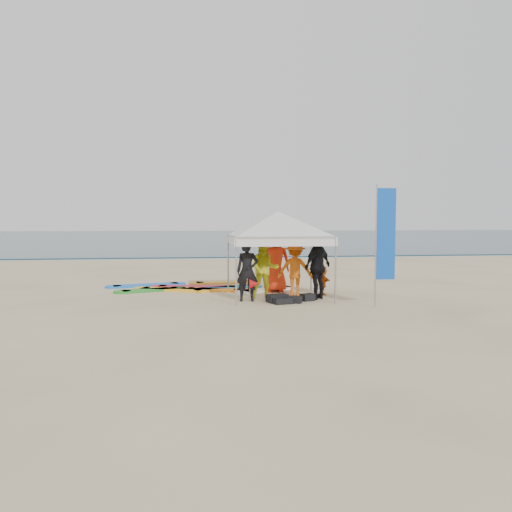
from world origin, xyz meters
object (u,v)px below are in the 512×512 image
object	(u,v)px
person_seated	(323,280)
feather_flag	(385,236)
person_orange_b	(275,261)
person_yellow	(264,269)
person_orange_a	(295,269)
surfboard_spread	(199,287)
person_black_b	(318,266)
canopy_tent	(278,212)
person_black_a	(247,271)
marker_pennant	(254,284)

from	to	relation	value
person_seated	feather_flag	bearing A→B (deg)	-155.20
person_orange_b	person_seated	distance (m)	1.65
person_yellow	person_orange_a	size ratio (longest dim) A/B	1.06
surfboard_spread	person_black_b	bearing A→B (deg)	-39.09
person_orange_b	surfboard_spread	distance (m)	2.81
person_orange_a	surfboard_spread	size ratio (longest dim) A/B	0.27
person_orange_b	canopy_tent	world-z (taller)	canopy_tent
person_black_a	person_orange_a	xyz separation A→B (m)	(1.55, 0.80, -0.03)
person_yellow	person_seated	xyz separation A→B (m)	(1.90, 0.56, -0.42)
marker_pennant	person_black_b	bearing A→B (deg)	5.80
person_yellow	person_black_b	xyz separation A→B (m)	(1.51, -0.25, 0.09)
marker_pennant	person_seated	bearing A→B (deg)	23.78
person_black_a	person_yellow	bearing A→B (deg)	35.50
person_yellow	feather_flag	world-z (taller)	feather_flag
person_orange_a	person_orange_b	world-z (taller)	person_orange_b
person_orange_a	person_yellow	bearing A→B (deg)	41.74
person_black_a	person_orange_a	size ratio (longest dim) A/B	1.04
person_orange_b	person_yellow	bearing A→B (deg)	68.72
person_orange_b	marker_pennant	world-z (taller)	person_orange_b
person_black_a	surfboard_spread	bearing A→B (deg)	117.09
person_black_b	marker_pennant	xyz separation A→B (m)	(-1.87, -0.19, -0.46)
person_black_a	person_orange_a	world-z (taller)	person_black_a
person_black_a	marker_pennant	bearing A→B (deg)	-22.97
person_black_a	person_orange_b	world-z (taller)	person_orange_b
canopy_tent	marker_pennant	size ratio (longest dim) A/B	6.03
person_orange_a	canopy_tent	distance (m)	1.81
person_yellow	feather_flag	distance (m)	3.55
person_black_b	surfboard_spread	world-z (taller)	person_black_b
canopy_tent	marker_pennant	xyz separation A→B (m)	(-0.80, -0.72, -2.03)
person_black_a	canopy_tent	world-z (taller)	canopy_tent
person_seated	surfboard_spread	bearing A→B (deg)	65.17
person_seated	surfboard_spread	xyz separation A→B (m)	(-3.74, 1.92, -0.41)
person_orange_a	feather_flag	size ratio (longest dim) A/B	0.51
person_orange_b	person_black_b	bearing A→B (deg)	122.26
person_yellow	surfboard_spread	world-z (taller)	person_yellow
person_orange_b	person_seated	xyz separation A→B (m)	(1.36, -0.78, -0.54)
person_black_a	person_orange_b	distance (m)	2.01
person_seated	marker_pennant	xyz separation A→B (m)	(-2.26, -1.00, 0.05)
person_black_b	person_yellow	bearing A→B (deg)	-49.32
person_black_a	person_yellow	distance (m)	0.65
person_black_b	feather_flag	xyz separation A→B (m)	(1.37, -1.57, 0.92)
person_black_a	surfboard_spread	size ratio (longest dim) A/B	0.28
person_black_a	person_yellow	world-z (taller)	person_yellow
person_black_a	feather_flag	bearing A→B (deg)	-20.69
person_orange_a	person_orange_b	distance (m)	1.01
person_yellow	person_orange_b	distance (m)	1.44
person_orange_b	marker_pennant	xyz separation A→B (m)	(-0.91, -1.77, -0.48)
feather_flag	marker_pennant	bearing A→B (deg)	157.02
person_black_a	person_seated	world-z (taller)	person_black_a
person_seated	canopy_tent	size ratio (longest dim) A/B	0.23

